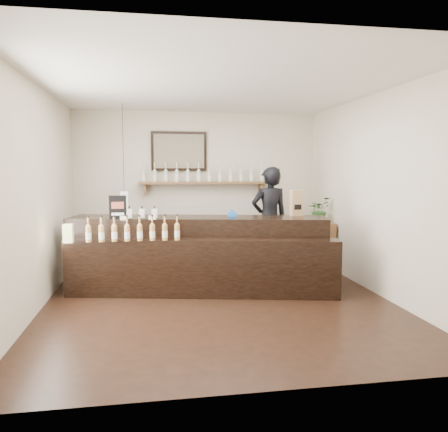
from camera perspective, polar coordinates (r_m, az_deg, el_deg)
ground at (r=5.98m, az=-0.82°, el=-10.83°), size 5.00×5.00×0.00m
room_shell at (r=5.73m, az=-0.85°, el=5.70°), size 5.00×5.00×5.00m
back_wall_decor at (r=8.07m, az=-4.40°, el=6.14°), size 2.66×0.96×1.69m
counter at (r=6.38m, az=-3.35°, el=-5.22°), size 3.81×1.73×1.22m
promo_sign at (r=6.31m, az=-13.71°, el=1.11°), size 0.24×0.04×0.33m
paper_bag at (r=6.65m, az=9.45°, el=1.69°), size 0.18×0.14×0.39m
tape_dispenser at (r=6.47m, az=1.07°, el=0.29°), size 0.13×0.06×0.11m
side_cabinet at (r=7.81m, az=12.20°, el=-3.84°), size 0.42×0.57×0.83m
potted_plant at (r=7.73m, az=12.31°, el=0.81°), size 0.52×0.51×0.44m
shopkeeper at (r=7.51m, az=5.95°, el=0.47°), size 0.80×0.59×2.03m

